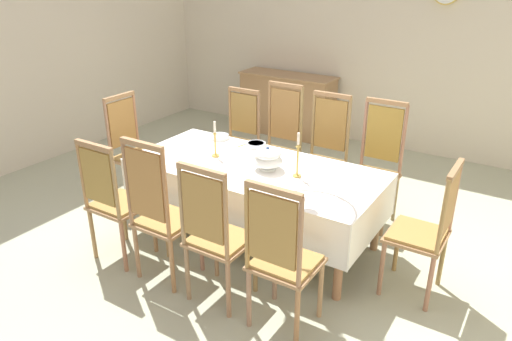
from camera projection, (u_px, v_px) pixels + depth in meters
name	position (u px, v px, depth m)	size (l,w,h in m)	color
ground	(244.00, 248.00, 4.42)	(6.75, 6.54, 0.04)	#A8AD91
back_wall	(382.00, 33.00, 6.36)	(6.75, 0.08, 3.09)	beige
dining_table	(254.00, 174.00, 4.29)	(2.25, 1.03, 0.73)	#A46D42
tablecloth	(254.00, 177.00, 4.30)	(2.27, 1.05, 0.39)	white
chair_south_a	(114.00, 199.00, 4.01)	(0.44, 0.42, 1.11)	olive
chair_north_a	(238.00, 137.00, 5.43)	(0.44, 0.42, 1.11)	#A06E4C
chair_south_b	(160.00, 211.00, 3.72)	(0.44, 0.42, 1.23)	#A27A48
chair_north_b	(279.00, 142.00, 5.16)	(0.44, 0.42, 1.24)	#A47543
chair_south_c	(215.00, 233.00, 3.48)	(0.44, 0.42, 1.15)	#976F4B
chair_north_c	(324.00, 153.00, 4.90)	(0.44, 0.42, 1.21)	#A17953
chair_south_d	(282.00, 256.00, 3.20)	(0.44, 0.42, 1.15)	#926C53
chair_north_d	(377.00, 164.00, 4.62)	(0.44, 0.42, 1.22)	#9A7048
chair_head_west	(133.00, 148.00, 5.07)	(0.42, 0.44, 1.15)	#A06D49
chair_head_east	(427.00, 228.00, 3.57)	(0.42, 0.44, 1.10)	#99694D
soup_tureen	(268.00, 158.00, 4.15)	(0.26, 0.26, 0.21)	white
candlestick_west	(215.00, 143.00, 4.42)	(0.07, 0.07, 0.34)	gold
candlestick_east	(298.00, 159.00, 3.98)	(0.07, 0.07, 0.39)	gold
bowl_near_left	(272.00, 152.00, 4.52)	(0.17, 0.17, 0.04)	white
bowl_near_right	(256.00, 144.00, 4.69)	(0.19, 0.19, 0.04)	white
bowl_far_left	(218.00, 175.00, 4.02)	(0.15, 0.15, 0.04)	white
bowl_far_right	(219.00, 136.00, 4.91)	(0.20, 0.20, 0.04)	white
spoon_primary	(262.00, 150.00, 4.61)	(0.04, 0.18, 0.01)	gold
spoon_secondary	(247.00, 143.00, 4.78)	(0.06, 0.18, 0.01)	gold
sideboard	(287.00, 105.00, 7.15)	(1.44, 0.48, 0.90)	#9A724B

